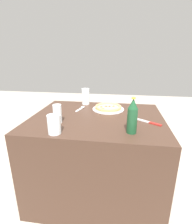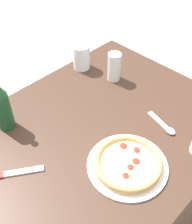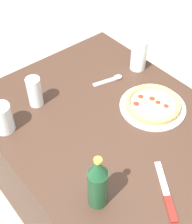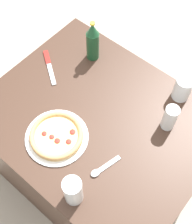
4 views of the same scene
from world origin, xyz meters
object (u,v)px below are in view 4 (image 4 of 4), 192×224
at_px(spoon, 101,169).
at_px(glass_lemonade, 73,191).
at_px(beer_bottle, 93,41).
at_px(pizza_salami, 57,136).
at_px(glass_water, 182,89).
at_px(glass_orange_juice, 170,118).
at_px(knife, 49,66).

bearing_deg(spoon, glass_lemonade, -93.34).
distance_m(glass_lemonade, beer_bottle, 0.75).
distance_m(pizza_salami, glass_lemonade, 0.29).
xyz_separation_m(glass_lemonade, beer_bottle, (-0.43, 0.62, 0.04)).
xyz_separation_m(glass_water, beer_bottle, (-0.49, -0.08, 0.06)).
height_order(glass_orange_juice, spoon, glass_orange_juice).
xyz_separation_m(glass_orange_juice, knife, (-0.66, -0.10, -0.06)).
relative_size(beer_bottle, spoon, 1.55).
height_order(beer_bottle, spoon, beer_bottle).
distance_m(glass_orange_juice, spoon, 0.38).
relative_size(glass_lemonade, spoon, 1.04).
bearing_deg(beer_bottle, knife, -123.28).
distance_m(glass_lemonade, spoon, 0.17).
height_order(pizza_salami, beer_bottle, beer_bottle).
bearing_deg(glass_orange_juice, pizza_salami, -132.43).
distance_m(glass_water, spoon, 0.55).
height_order(knife, spoon, spoon).
distance_m(beer_bottle, spoon, 0.64).
bearing_deg(spoon, knife, 155.27).
bearing_deg(glass_lemonade, glass_orange_juice, 78.89).
bearing_deg(spoon, glass_orange_juice, 75.63).
distance_m(glass_orange_juice, glass_water, 0.18).
relative_size(glass_lemonade, glass_orange_juice, 1.15).
xyz_separation_m(glass_orange_juice, glass_water, (-0.04, 0.18, -0.01)).
xyz_separation_m(glass_lemonade, spoon, (0.01, 0.16, -0.07)).
bearing_deg(pizza_salami, glass_water, 61.59).
height_order(glass_lemonade, spoon, glass_lemonade).
distance_m(pizza_salami, beer_bottle, 0.51).
bearing_deg(glass_orange_juice, glass_lemonade, -101.11).
bearing_deg(beer_bottle, glass_lemonade, -55.16).
distance_m(pizza_salami, spoon, 0.25).
bearing_deg(knife, beer_bottle, 56.72).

